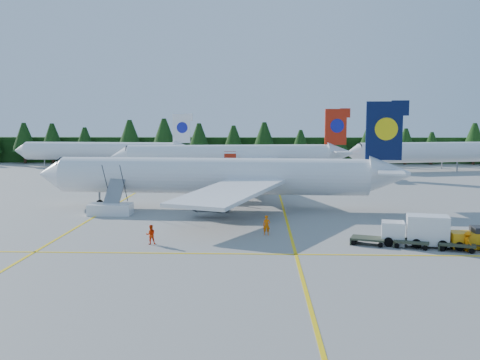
{
  "coord_description": "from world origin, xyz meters",
  "views": [
    {
      "loc": [
        3.2,
        -45.48,
        10.07
      ],
      "look_at": [
        1.1,
        13.05,
        3.5
      ],
      "focal_mm": 40.0,
      "sensor_mm": 36.0,
      "label": 1
    }
  ],
  "objects_px": {
    "airliner_navy": "(206,177)",
    "airstairs": "(111,206)",
    "service_truck": "(415,230)",
    "baggage_tug": "(471,238)",
    "airliner_red": "(225,157)"
  },
  "relations": [
    {
      "from": "airliner_navy",
      "to": "service_truck",
      "type": "xyz_separation_m",
      "value": [
        18.68,
        -17.91,
        -2.41
      ]
    },
    {
      "from": "baggage_tug",
      "to": "airliner_navy",
      "type": "bearing_deg",
      "value": 142.06
    },
    {
      "from": "airliner_red",
      "to": "airstairs",
      "type": "xyz_separation_m",
      "value": [
        -9.95,
        -37.47,
        -2.75
      ]
    },
    {
      "from": "airliner_red",
      "to": "service_truck",
      "type": "xyz_separation_m",
      "value": [
        18.54,
        -50.92,
        -2.4
      ]
    },
    {
      "from": "airstairs",
      "to": "baggage_tug",
      "type": "height_order",
      "value": "airstairs"
    },
    {
      "from": "airstairs",
      "to": "service_truck",
      "type": "bearing_deg",
      "value": -25.72
    },
    {
      "from": "airliner_navy",
      "to": "airstairs",
      "type": "height_order",
      "value": "airliner_navy"
    },
    {
      "from": "airliner_navy",
      "to": "airstairs",
      "type": "xyz_separation_m",
      "value": [
        -9.81,
        -4.47,
        -2.76
      ]
    },
    {
      "from": "airliner_red",
      "to": "baggage_tug",
      "type": "relative_size",
      "value": 13.21
    },
    {
      "from": "baggage_tug",
      "to": "airstairs",
      "type": "bearing_deg",
      "value": 157.84
    },
    {
      "from": "service_truck",
      "to": "baggage_tug",
      "type": "distance_m",
      "value": 4.25
    },
    {
      "from": "airliner_navy",
      "to": "airliner_red",
      "type": "distance_m",
      "value": 33.0
    },
    {
      "from": "airliner_navy",
      "to": "airliner_red",
      "type": "height_order",
      "value": "airliner_navy"
    },
    {
      "from": "airliner_red",
      "to": "service_truck",
      "type": "relative_size",
      "value": 7.64
    },
    {
      "from": "service_truck",
      "to": "airstairs",
      "type": "bearing_deg",
      "value": 166.43
    }
  ]
}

